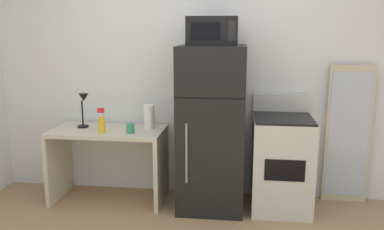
# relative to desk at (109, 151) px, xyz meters

# --- Properties ---
(wall_back_white) EXTENTS (5.00, 0.10, 2.60)m
(wall_back_white) POSITION_rel_desk_xyz_m (0.88, 0.37, 0.78)
(wall_back_white) COLOR silver
(wall_back_white) RESTS_ON ground
(desk) EXTENTS (1.13, 0.59, 0.75)m
(desk) POSITION_rel_desk_xyz_m (0.00, 0.00, 0.00)
(desk) COLOR beige
(desk) RESTS_ON ground
(desk_lamp) EXTENTS (0.14, 0.12, 0.35)m
(desk_lamp) POSITION_rel_desk_xyz_m (-0.25, 0.03, 0.47)
(desk_lamp) COLOR black
(desk_lamp) RESTS_ON desk
(coffee_mug) EXTENTS (0.08, 0.08, 0.09)m
(coffee_mug) POSITION_rel_desk_xyz_m (0.27, -0.13, 0.28)
(coffee_mug) COLOR #338C66
(coffee_mug) RESTS_ON desk
(spray_bottle) EXTENTS (0.06, 0.06, 0.25)m
(spray_bottle) POSITION_rel_desk_xyz_m (-0.00, -0.16, 0.33)
(spray_bottle) COLOR yellow
(spray_bottle) RESTS_ON desk
(paper_towel_roll) EXTENTS (0.11, 0.11, 0.24)m
(paper_towel_roll) POSITION_rel_desk_xyz_m (0.41, 0.08, 0.35)
(paper_towel_roll) COLOR white
(paper_towel_roll) RESTS_ON desk
(refrigerator) EXTENTS (0.63, 0.67, 1.59)m
(refrigerator) POSITION_rel_desk_xyz_m (1.05, -0.03, 0.27)
(refrigerator) COLOR black
(refrigerator) RESTS_ON ground
(microwave) EXTENTS (0.46, 0.35, 0.26)m
(microwave) POSITION_rel_desk_xyz_m (1.05, -0.05, 1.20)
(microwave) COLOR black
(microwave) RESTS_ON refrigerator
(oven_range) EXTENTS (0.56, 0.61, 1.10)m
(oven_range) POSITION_rel_desk_xyz_m (1.73, -0.00, -0.05)
(oven_range) COLOR beige
(oven_range) RESTS_ON ground
(leaning_mirror) EXTENTS (0.44, 0.03, 1.40)m
(leaning_mirror) POSITION_rel_desk_xyz_m (2.40, 0.25, 0.18)
(leaning_mirror) COLOR #C6B793
(leaning_mirror) RESTS_ON ground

